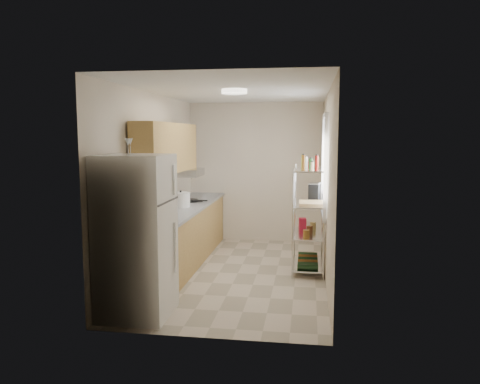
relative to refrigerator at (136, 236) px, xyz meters
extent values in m
cube|color=#BEAE9A|center=(0.87, 1.71, -0.90)|extent=(2.50, 4.40, 0.01)
cube|color=white|center=(0.87, 1.71, 1.71)|extent=(2.50, 4.40, 0.01)
cube|color=beige|center=(0.87, 3.91, 0.41)|extent=(2.50, 0.01, 2.60)
cube|color=beige|center=(0.87, -0.50, 0.41)|extent=(2.50, 0.01, 2.60)
cube|color=beige|center=(-0.38, 1.71, 0.41)|extent=(0.01, 4.40, 2.60)
cube|color=beige|center=(2.12, 1.71, 0.41)|extent=(0.01, 4.40, 2.60)
cube|color=tan|center=(-0.05, 2.15, -0.46)|extent=(0.60, 3.48, 0.86)
cube|color=gray|center=(-0.03, 2.15, -0.01)|extent=(0.63, 3.51, 0.04)
cube|color=#B7BABC|center=(-0.07, 1.01, -0.02)|extent=(0.52, 0.44, 0.04)
cube|color=#B7BABC|center=(0.23, 3.51, -0.43)|extent=(0.01, 0.55, 0.72)
cube|color=tan|center=(-0.18, 1.81, 0.92)|extent=(0.33, 2.20, 0.72)
cube|color=#B7BABC|center=(-0.13, 2.61, 0.50)|extent=(0.50, 0.60, 0.12)
cube|color=white|center=(2.10, 2.06, 0.66)|extent=(0.06, 1.00, 1.46)
cube|color=silver|center=(1.88, 2.01, -0.79)|extent=(0.45, 0.90, 0.02)
cube|color=silver|center=(1.88, 2.01, -0.34)|extent=(0.45, 0.90, 0.02)
cube|color=silver|center=(1.88, 2.01, 0.11)|extent=(0.45, 0.90, 0.02)
cube|color=silver|center=(1.88, 2.01, 0.61)|extent=(0.45, 0.90, 0.02)
cylinder|color=silver|center=(1.66, 1.57, -0.12)|extent=(0.02, 0.02, 1.55)
cylinder|color=silver|center=(1.66, 2.45, -0.12)|extent=(0.02, 0.02, 1.55)
cylinder|color=silver|center=(2.09, 1.57, -0.12)|extent=(0.02, 0.02, 1.55)
cylinder|color=silver|center=(2.09, 2.45, -0.12)|extent=(0.02, 0.02, 1.55)
cylinder|color=white|center=(0.87, 1.41, 1.68)|extent=(0.34, 0.34, 0.05)
cube|color=silver|center=(0.00, 0.00, 0.00)|extent=(0.74, 0.74, 1.79)
cylinder|color=white|center=(-0.07, 2.07, 0.12)|extent=(0.28, 0.28, 0.23)
cylinder|color=black|center=(-0.16, 2.56, 0.03)|extent=(0.29, 0.29, 0.05)
cylinder|color=black|center=(-0.05, 2.65, 0.03)|extent=(0.22, 0.22, 0.04)
cube|color=tan|center=(1.92, 1.92, 0.13)|extent=(0.36, 0.46, 0.03)
cube|color=black|center=(1.96, 2.32, 0.25)|extent=(0.19, 0.25, 0.27)
cube|color=#AF1529|center=(1.78, 2.34, -0.25)|extent=(0.12, 0.16, 0.16)
camera|label=1|loc=(1.86, -4.82, 1.10)|focal=35.00mm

